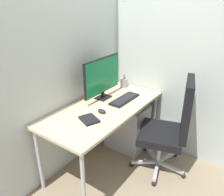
# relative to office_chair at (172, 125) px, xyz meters

# --- Properties ---
(ground_plane) EXTENTS (8.00, 8.00, 0.00)m
(ground_plane) POSITION_rel_office_chair_xyz_m (-0.34, 0.65, -0.59)
(ground_plane) COLOR gray
(wall_back) EXTENTS (3.19, 0.04, 2.80)m
(wall_back) POSITION_rel_office_chair_xyz_m (-0.34, 1.02, 0.81)
(wall_back) COLOR #B7C1BC
(wall_back) RESTS_ON ground_plane
(wall_side_right) EXTENTS (0.04, 2.41, 2.80)m
(wall_side_right) POSITION_rel_office_chair_xyz_m (0.42, 0.40, 0.81)
(wall_side_right) COLOR #B7C1BC
(wall_side_right) RESTS_ON ground_plane
(desk) EXTENTS (1.46, 0.68, 0.76)m
(desk) POSITION_rel_office_chair_xyz_m (-0.34, 0.65, 0.11)
(desk) COLOR #D1B78C
(desk) RESTS_ON ground_plane
(office_chair) EXTENTS (0.64, 0.63, 1.11)m
(office_chair) POSITION_rel_office_chair_xyz_m (0.00, 0.00, 0.00)
(office_chair) COLOR black
(office_chair) RESTS_ON ground_plane
(filing_cabinet) EXTENTS (0.37, 0.50, 0.60)m
(filing_cabinet) POSITION_rel_office_chair_xyz_m (0.11, 0.62, -0.29)
(filing_cabinet) COLOR #9EA0A5
(filing_cabinet) RESTS_ON ground_plane
(monitor) EXTENTS (0.60, 0.14, 0.47)m
(monitor) POSITION_rel_office_chair_xyz_m (-0.16, 0.80, 0.43)
(monitor) COLOR black
(monitor) RESTS_ON desk
(keyboard) EXTENTS (0.42, 0.16, 0.03)m
(keyboard) POSITION_rel_office_chair_xyz_m (-0.07, 0.56, 0.18)
(keyboard) COLOR black
(keyboard) RESTS_ON desk
(mouse) EXTENTS (0.06, 0.10, 0.04)m
(mouse) POSITION_rel_office_chair_xyz_m (-0.46, 0.58, 0.19)
(mouse) COLOR black
(mouse) RESTS_ON desk
(pen_holder) EXTENTS (0.10, 0.10, 0.18)m
(pen_holder) POSITION_rel_office_chair_xyz_m (0.28, 0.79, 0.22)
(pen_holder) COLOR gray
(pen_holder) RESTS_ON desk
(notebook) EXTENTS (0.20, 0.23, 0.02)m
(notebook) POSITION_rel_office_chair_xyz_m (-0.66, 0.59, 0.18)
(notebook) COLOR black
(notebook) RESTS_ON desk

